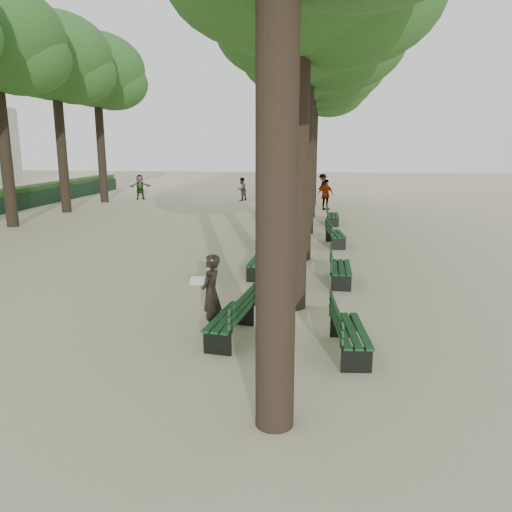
# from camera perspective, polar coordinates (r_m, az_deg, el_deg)

# --- Properties ---
(ground) EXTENTS (120.00, 120.00, 0.00)m
(ground) POSITION_cam_1_polar(r_m,az_deg,el_deg) (9.14, -6.28, -11.41)
(ground) COLOR #BDB68F
(ground) RESTS_ON ground
(tree_central_2) EXTENTS (6.00, 6.00, 9.95)m
(tree_central_2) POSITION_cam_1_polar(r_m,az_deg,el_deg) (16.58, 5.93, 26.35)
(tree_central_2) COLOR #33261C
(tree_central_2) RESTS_ON ground
(tree_central_3) EXTENTS (6.00, 6.00, 9.95)m
(tree_central_3) POSITION_cam_1_polar(r_m,az_deg,el_deg) (21.47, 6.34, 23.18)
(tree_central_3) COLOR #33261C
(tree_central_3) RESTS_ON ground
(tree_central_4) EXTENTS (6.00, 6.00, 9.95)m
(tree_central_4) POSITION_cam_1_polar(r_m,az_deg,el_deg) (26.40, 6.58, 21.18)
(tree_central_4) COLOR #33261C
(tree_central_4) RESTS_ON ground
(tree_central_5) EXTENTS (6.00, 6.00, 9.95)m
(tree_central_5) POSITION_cam_1_polar(r_m,az_deg,el_deg) (31.35, 6.75, 19.82)
(tree_central_5) COLOR #33261C
(tree_central_5) RESTS_ON ground
(tree_far_4) EXTENTS (6.00, 6.00, 10.45)m
(tree_far_4) POSITION_cam_1_polar(r_m,az_deg,el_deg) (29.96, -22.09, 20.31)
(tree_far_4) COLOR #33261C
(tree_far_4) RESTS_ON ground
(tree_far_5) EXTENTS (6.00, 6.00, 10.45)m
(tree_far_5) POSITION_cam_1_polar(r_m,az_deg,el_deg) (34.40, -17.82, 19.51)
(tree_far_5) COLOR #33261C
(tree_far_5) RESTS_ON ground
(bench_left_0) EXTENTS (0.80, 1.86, 0.92)m
(bench_left_0) POSITION_cam_1_polar(r_m,az_deg,el_deg) (9.80, -2.95, -7.93)
(bench_left_0) COLOR black
(bench_left_0) RESTS_ON ground
(bench_left_1) EXTENTS (0.66, 1.83, 0.92)m
(bench_left_1) POSITION_cam_1_polar(r_m,az_deg,el_deg) (14.41, 0.51, -1.15)
(bench_left_1) COLOR black
(bench_left_1) RESTS_ON ground
(bench_left_2) EXTENTS (0.69, 1.83, 0.92)m
(bench_left_2) POSITION_cam_1_polar(r_m,az_deg,el_deg) (19.12, 2.25, 2.29)
(bench_left_2) COLOR black
(bench_left_2) RESTS_ON ground
(bench_left_3) EXTENTS (0.64, 1.82, 0.92)m
(bench_left_3) POSITION_cam_1_polar(r_m,az_deg,el_deg) (24.08, 3.34, 4.44)
(bench_left_3) COLOR black
(bench_left_3) RESTS_ON ground
(bench_right_0) EXTENTS (0.74, 1.85, 0.92)m
(bench_right_0) POSITION_cam_1_polar(r_m,az_deg,el_deg) (9.29, 10.66, -9.33)
(bench_right_0) COLOR black
(bench_right_0) RESTS_ON ground
(bench_right_1) EXTENTS (0.58, 1.80, 0.92)m
(bench_right_1) POSITION_cam_1_polar(r_m,az_deg,el_deg) (13.78, 9.63, -1.98)
(bench_right_1) COLOR black
(bench_right_1) RESTS_ON ground
(bench_right_2) EXTENTS (0.78, 1.86, 0.92)m
(bench_right_2) POSITION_cam_1_polar(r_m,az_deg,el_deg) (18.85, 9.07, 2.00)
(bench_right_2) COLOR black
(bench_right_2) RESTS_ON ground
(bench_right_3) EXTENTS (0.58, 1.80, 0.92)m
(bench_right_3) POSITION_cam_1_polar(r_m,az_deg,el_deg) (23.82, 8.76, 4.23)
(bench_right_3) COLOR black
(bench_right_3) RESTS_ON ground
(man_with_map) EXTENTS (0.66, 0.69, 1.60)m
(man_with_map) POSITION_cam_1_polar(r_m,az_deg,el_deg) (10.05, -5.17, -4.27)
(man_with_map) COLOR black
(man_with_map) RESTS_ON ground
(pedestrian_b) EXTENTS (0.77, 1.14, 1.70)m
(pedestrian_b) POSITION_cam_1_polar(r_m,az_deg,el_deg) (35.26, 7.60, 7.92)
(pedestrian_b) COLOR #262628
(pedestrian_b) RESTS_ON ground
(pedestrian_e) EXTENTS (1.54, 0.99, 1.67)m
(pedestrian_e) POSITION_cam_1_polar(r_m,az_deg,el_deg) (35.27, -13.11, 7.68)
(pedestrian_e) COLOR #262628
(pedestrian_e) RESTS_ON ground
(pedestrian_d) EXTENTS (0.92, 0.70, 1.75)m
(pedestrian_d) POSITION_cam_1_polar(r_m,az_deg,el_deg) (36.36, 3.44, 8.19)
(pedestrian_d) COLOR #262628
(pedestrian_d) RESTS_ON ground
(pedestrian_c) EXTENTS (1.06, 0.81, 1.75)m
(pedestrian_c) POSITION_cam_1_polar(r_m,az_deg,el_deg) (29.14, 7.96, 6.97)
(pedestrian_c) COLOR #262628
(pedestrian_c) RESTS_ON ground
(pedestrian_a) EXTENTS (0.67, 0.79, 1.53)m
(pedestrian_a) POSITION_cam_1_polar(r_m,az_deg,el_deg) (33.65, -1.65, 7.65)
(pedestrian_a) COLOR #262628
(pedestrian_a) RESTS_ON ground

